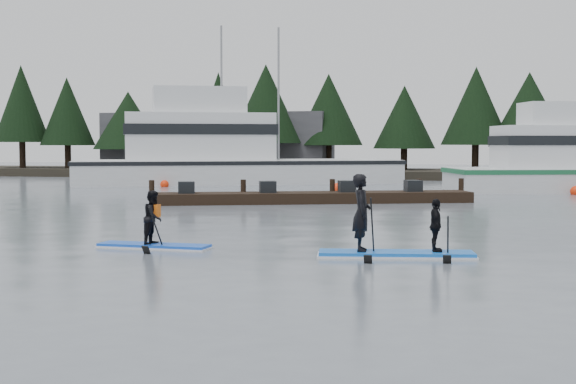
% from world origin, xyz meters
% --- Properties ---
extents(ground, '(160.00, 160.00, 0.00)m').
position_xyz_m(ground, '(0.00, 0.00, 0.00)').
color(ground, slate).
rests_on(ground, ground).
extents(far_shore, '(70.00, 8.00, 0.60)m').
position_xyz_m(far_shore, '(0.00, 42.00, 0.30)').
color(far_shore, '#2D281E').
rests_on(far_shore, ground).
extents(treeline, '(60.00, 4.00, 8.00)m').
position_xyz_m(treeline, '(0.00, 42.00, 0.00)').
color(treeline, black).
rests_on(treeline, ground).
extents(waterfront_building, '(18.00, 6.00, 5.00)m').
position_xyz_m(waterfront_building, '(-14.00, 44.00, 2.50)').
color(waterfront_building, '#4C4C51').
rests_on(waterfront_building, ground).
extents(fishing_boat_large, '(21.26, 13.54, 11.33)m').
position_xyz_m(fishing_boat_large, '(-9.53, 31.48, 0.89)').
color(fishing_boat_large, silver).
rests_on(fishing_boat_large, ground).
extents(floating_dock, '(13.77, 6.45, 0.47)m').
position_xyz_m(floating_dock, '(-1.09, 16.14, 0.23)').
color(floating_dock, black).
rests_on(floating_dock, ground).
extents(buoy_c, '(0.57, 0.57, 0.57)m').
position_xyz_m(buoy_c, '(10.92, 24.49, 0.00)').
color(buoy_c, '#FF320C').
rests_on(buoy_c, ground).
extents(buoy_b, '(0.64, 0.64, 0.64)m').
position_xyz_m(buoy_b, '(-1.21, 23.89, 0.00)').
color(buoy_b, '#FF320C').
rests_on(buoy_b, ground).
extents(buoy_a, '(0.52, 0.52, 0.52)m').
position_xyz_m(buoy_a, '(-12.06, 26.74, 0.00)').
color(buoy_a, '#FF320C').
rests_on(buoy_a, ground).
extents(paddleboard_solo, '(2.88, 1.12, 1.88)m').
position_xyz_m(paddleboard_solo, '(-2.22, 0.48, 0.55)').
color(paddleboard_solo, blue).
rests_on(paddleboard_solo, ground).
extents(paddleboard_duo, '(3.64, 1.47, 2.38)m').
position_xyz_m(paddleboard_duo, '(3.67, 0.20, 0.64)').
color(paddleboard_duo, blue).
rests_on(paddleboard_duo, ground).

